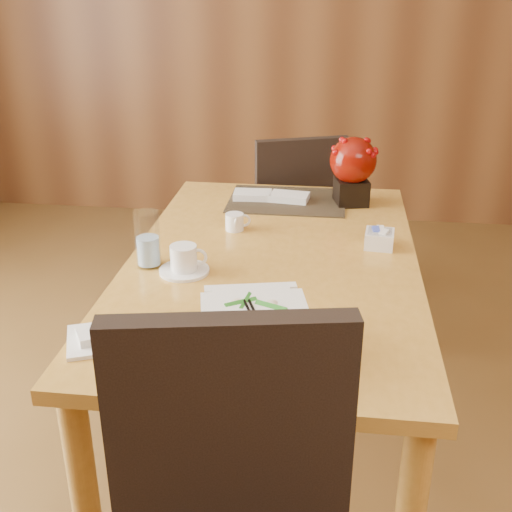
# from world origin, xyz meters

# --- Properties ---
(back_wall) EXTENTS (5.00, 0.02, 2.80)m
(back_wall) POSITION_xyz_m (0.00, 3.00, 1.40)
(back_wall) COLOR brown
(back_wall) RESTS_ON ground
(dining_table) EXTENTS (0.90, 1.50, 0.75)m
(dining_table) POSITION_xyz_m (0.00, 0.60, 0.65)
(dining_table) COLOR gold
(dining_table) RESTS_ON ground
(placemat_near) EXTENTS (0.45, 0.33, 0.01)m
(placemat_near) POSITION_xyz_m (0.00, 0.05, 0.75)
(placemat_near) COLOR black
(placemat_near) RESTS_ON dining_table
(placemat_far) EXTENTS (0.45, 0.33, 0.01)m
(placemat_far) POSITION_xyz_m (0.00, 1.15, 0.75)
(placemat_far) COLOR black
(placemat_far) RESTS_ON dining_table
(soup_setting) EXTENTS (0.32, 0.32, 0.11)m
(soup_setting) POSITION_xyz_m (0.01, 0.08, 0.80)
(soup_setting) COLOR white
(soup_setting) RESTS_ON dining_table
(coffee_cup) EXTENTS (0.15, 0.15, 0.09)m
(coffee_cup) POSITION_xyz_m (-0.25, 0.47, 0.79)
(coffee_cup) COLOR white
(coffee_cup) RESTS_ON dining_table
(water_glass) EXTENTS (0.08, 0.08, 0.17)m
(water_glass) POSITION_xyz_m (-0.37, 0.50, 0.84)
(water_glass) COLOR silver
(water_glass) RESTS_ON dining_table
(creamer_jug) EXTENTS (0.10, 0.10, 0.06)m
(creamer_jug) POSITION_xyz_m (-0.16, 0.83, 0.78)
(creamer_jug) COLOR white
(creamer_jug) RESTS_ON dining_table
(sugar_caddy) EXTENTS (0.10, 0.10, 0.05)m
(sugar_caddy) POSITION_xyz_m (0.33, 0.74, 0.78)
(sugar_caddy) COLOR white
(sugar_caddy) RESTS_ON dining_table
(berry_decor) EXTENTS (0.18, 0.18, 0.26)m
(berry_decor) POSITION_xyz_m (0.25, 1.15, 0.90)
(berry_decor) COLOR black
(berry_decor) RESTS_ON dining_table
(napkins_far) EXTENTS (0.30, 0.12, 0.03)m
(napkins_far) POSITION_xyz_m (-0.05, 1.15, 0.77)
(napkins_far) COLOR white
(napkins_far) RESTS_ON dining_table
(bread_plate) EXTENTS (0.20, 0.20, 0.01)m
(bread_plate) POSITION_xyz_m (-0.37, 0.07, 0.76)
(bread_plate) COLOR white
(bread_plate) RESTS_ON dining_table
(far_chair) EXTENTS (0.55, 0.55, 0.92)m
(far_chair) POSITION_xyz_m (0.00, 1.58, 0.52)
(far_chair) COLOR black
(far_chair) RESTS_ON ground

